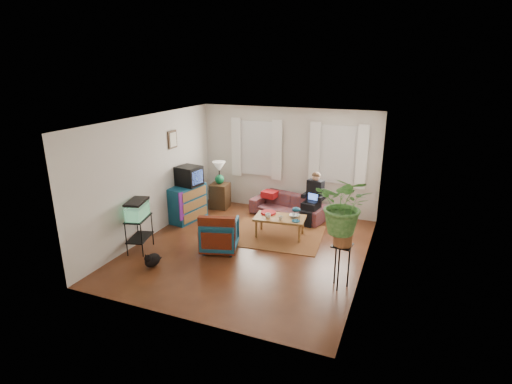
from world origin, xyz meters
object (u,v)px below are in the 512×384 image
at_px(sofa, 288,203).
at_px(plant_stand, 341,266).
at_px(armchair, 220,233).
at_px(aquarium_stand, 140,234).
at_px(dresser, 187,203).
at_px(side_table, 220,196).
at_px(coffee_table, 280,227).

xyz_separation_m(sofa, plant_stand, (1.79, -2.80, 0.03)).
bearing_deg(armchair, aquarium_stand, 7.10).
bearing_deg(dresser, aquarium_stand, -80.73).
height_order(sofa, plant_stand, plant_stand).
height_order(side_table, coffee_table, side_table).
relative_size(dresser, plant_stand, 1.21).
relative_size(aquarium_stand, coffee_table, 0.65).
xyz_separation_m(aquarium_stand, coffee_table, (2.38, 1.70, -0.13)).
xyz_separation_m(sofa, armchair, (-0.72, -2.27, -0.00)).
relative_size(dresser, armchair, 1.32).
xyz_separation_m(sofa, aquarium_stand, (-2.19, -2.90, -0.01)).
relative_size(dresser, coffee_table, 0.88).
relative_size(sofa, plant_stand, 2.37).
relative_size(aquarium_stand, plant_stand, 0.90).
distance_m(sofa, plant_stand, 3.33).
distance_m(dresser, coffee_table, 2.38).
height_order(aquarium_stand, armchair, armchair).
height_order(sofa, coffee_table, sofa).
xyz_separation_m(sofa, side_table, (-1.84, -0.06, -0.04)).
distance_m(side_table, coffee_table, 2.33).
relative_size(side_table, armchair, 0.91).
bearing_deg(side_table, sofa, 1.72).
bearing_deg(armchair, plant_stand, 152.03).
xyz_separation_m(side_table, dresser, (-0.34, -1.05, 0.10)).
relative_size(side_table, plant_stand, 0.83).
distance_m(sofa, side_table, 1.84).
bearing_deg(coffee_table, dresser, 171.35).
bearing_deg(aquarium_stand, dresser, 74.68).
relative_size(side_table, dresser, 0.69).
bearing_deg(sofa, armchair, -96.04).
height_order(dresser, aquarium_stand, dresser).
xyz_separation_m(coffee_table, plant_stand, (1.60, -1.60, 0.17)).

